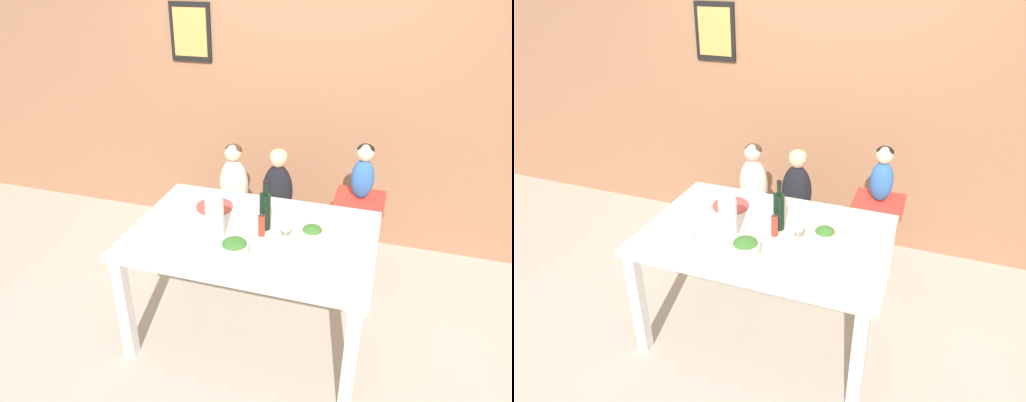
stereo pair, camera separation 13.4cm
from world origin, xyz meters
The scene contains 18 objects.
ground_plane centered at (0.00, 0.00, 0.00)m, with size 14.00×14.00×0.00m, color #BCB2A3.
wall_back centered at (0.00, 1.37, 1.35)m, with size 10.00×0.09×2.70m.
dining_table centered at (0.00, 0.00, 0.66)m, with size 1.47×0.98×0.77m.
chair_far_left centered at (-0.39, 0.76, 0.39)m, with size 0.41×0.39×0.46m.
chair_far_center centered at (-0.04, 0.76, 0.39)m, with size 0.41×0.39×0.46m.
chair_right_highchair centered at (0.57, 0.76, 0.56)m, with size 0.35×0.33×0.71m.
person_child_left centered at (-0.39, 0.76, 0.73)m, with size 0.23×0.16×0.55m.
person_child_center centered at (-0.04, 0.76, 0.73)m, with size 0.23×0.16×0.55m.
person_baby_right centered at (0.57, 0.76, 0.93)m, with size 0.16×0.12×0.41m.
wine_bottle centered at (0.06, 0.07, 0.89)m, with size 0.07×0.07×0.32m.
paper_towel_roll centered at (-0.20, -0.10, 0.91)m, with size 0.11×0.11×0.28m.
wine_glass_near centered at (0.22, -0.07, 0.90)m, with size 0.07×0.07×0.19m.
salad_bowl_large centered at (-0.02, -0.25, 0.82)m, with size 0.16×0.16×0.10m.
salad_bowl_small centered at (0.36, 0.02, 0.82)m, with size 0.13×0.13×0.10m.
dinner_plate_front_left centered at (-0.49, -0.24, 0.77)m, with size 0.24×0.24×0.01m.
dinner_plate_back_left centered at (-0.34, 0.23, 0.77)m, with size 0.24×0.24×0.01m.
dinner_plate_back_right centered at (0.41, 0.27, 0.77)m, with size 0.24×0.24×0.01m.
condiment_bottle_hot_sauce centered at (0.06, -0.01, 0.84)m, with size 0.04×0.04×0.15m.
Camera 1 is at (0.71, -2.23, 2.23)m, focal length 32.00 mm.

